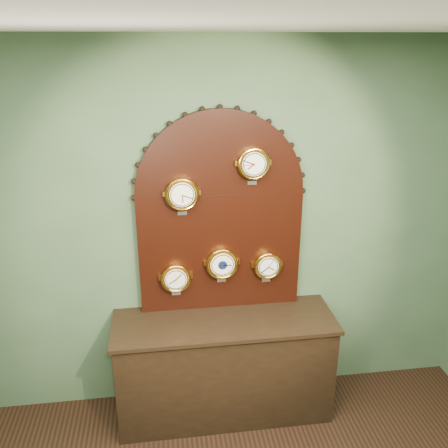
{
  "coord_description": "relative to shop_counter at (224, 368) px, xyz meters",
  "views": [
    {
      "loc": [
        -0.42,
        -0.76,
        2.76
      ],
      "look_at": [
        0.0,
        2.25,
        1.58
      ],
      "focal_mm": 38.37,
      "sensor_mm": 36.0,
      "label": 1
    }
  ],
  "objects": [
    {
      "name": "hygrometer",
      "position": [
        -0.34,
        0.15,
        0.72
      ],
      "size": [
        0.22,
        0.08,
        0.27
      ],
      "color": "gold",
      "rests_on": "display_board"
    },
    {
      "name": "wall_back",
      "position": [
        0.0,
        0.27,
        1.0
      ],
      "size": [
        4.0,
        0.0,
        4.0
      ],
      "primitive_type": "plane",
      "rotation": [
        1.57,
        0.0,
        0.0
      ],
      "color": "#405B3E",
      "rests_on": "ground"
    },
    {
      "name": "arabic_clock",
      "position": [
        0.22,
        0.15,
        1.56
      ],
      "size": [
        0.23,
        0.08,
        0.28
      ],
      "color": "gold",
      "rests_on": "display_board"
    },
    {
      "name": "shop_counter",
      "position": [
        0.0,
        0.0,
        0.0
      ],
      "size": [
        1.6,
        0.5,
        0.8
      ],
      "primitive_type": "cube",
      "color": "black",
      "rests_on": "ground_plane"
    },
    {
      "name": "tide_clock",
      "position": [
        0.35,
        0.15,
        0.78
      ],
      "size": [
        0.21,
        0.08,
        0.26
      ],
      "color": "gold",
      "rests_on": "display_board"
    },
    {
      "name": "barometer",
      "position": [
        0.0,
        0.15,
        0.82
      ],
      "size": [
        0.24,
        0.08,
        0.29
      ],
      "color": "gold",
      "rests_on": "display_board"
    },
    {
      "name": "ceiling",
      "position": [
        0.0,
        -2.23,
        2.4
      ],
      "size": [
        5.0,
        5.0,
        0.0
      ],
      "primitive_type": "plane",
      "rotation": [
        3.14,
        0.0,
        0.0
      ],
      "color": "white",
      "rests_on": "wall_back"
    },
    {
      "name": "display_board",
      "position": [
        0.0,
        0.22,
        1.23
      ],
      "size": [
        1.26,
        0.06,
        1.53
      ],
      "color": "black",
      "rests_on": "shop_counter"
    },
    {
      "name": "roman_clock",
      "position": [
        -0.27,
        0.15,
        1.37
      ],
      "size": [
        0.23,
        0.08,
        0.28
      ],
      "color": "gold",
      "rests_on": "display_board"
    }
  ]
}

